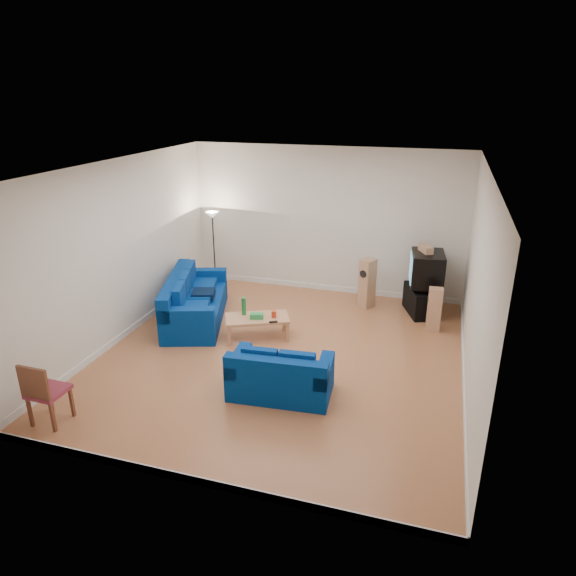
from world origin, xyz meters
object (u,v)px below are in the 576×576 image
(coffee_table, at_px, (257,320))
(tv_stand, at_px, (421,301))
(sofa_three_seat, at_px, (193,304))
(sofa_loveseat, at_px, (280,378))
(television, at_px, (427,269))

(coffee_table, xyz_separation_m, tv_stand, (2.81, 2.02, -0.09))
(sofa_three_seat, height_order, coffee_table, sofa_three_seat)
(sofa_three_seat, relative_size, sofa_loveseat, 1.62)
(sofa_three_seat, bearing_deg, television, 92.64)
(television, bearing_deg, sofa_three_seat, -75.63)
(sofa_loveseat, xyz_separation_m, television, (1.87, 3.69, 0.69))
(tv_stand, bearing_deg, sofa_loveseat, -46.78)
(sofa_loveseat, height_order, tv_stand, sofa_loveseat)
(tv_stand, distance_m, television, 0.70)
(sofa_three_seat, xyz_separation_m, television, (4.34, 1.63, 0.64))
(television, bearing_deg, tv_stand, -120.61)
(sofa_loveseat, relative_size, coffee_table, 1.22)
(coffee_table, relative_size, television, 1.42)
(sofa_loveseat, relative_size, television, 1.74)
(tv_stand, relative_size, television, 1.00)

